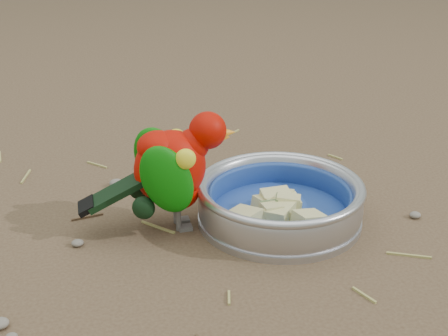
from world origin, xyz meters
name	(u,v)px	position (x,y,z in m)	size (l,w,h in m)	color
ground	(262,241)	(0.00, 0.00, 0.00)	(60.00, 60.00, 0.00)	brown
food_bowl	(279,216)	(0.04, 0.05, 0.01)	(0.24, 0.24, 0.02)	#B2B2BA
bowl_wall	(280,197)	(0.04, 0.05, 0.04)	(0.24, 0.24, 0.04)	#B2B2BA
fruit_wedges	(280,202)	(0.04, 0.05, 0.03)	(0.14, 0.14, 0.03)	#D1CB83
lory_parrot	(173,175)	(-0.11, 0.07, 0.08)	(0.10, 0.20, 0.16)	#AB0A00
ground_debris	(291,231)	(0.05, 0.01, 0.00)	(0.90, 0.80, 0.01)	#9E9651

